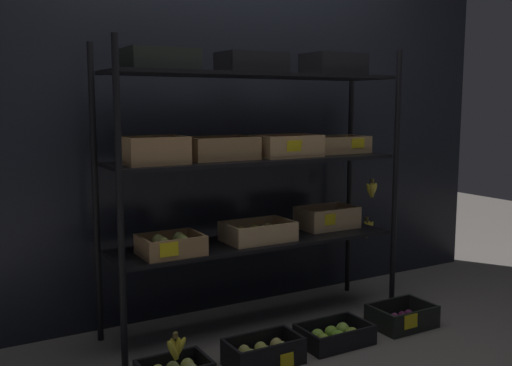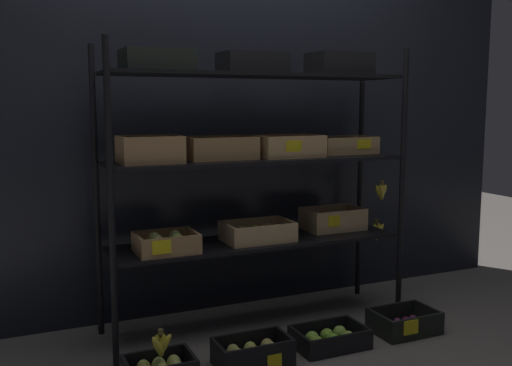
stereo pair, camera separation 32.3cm
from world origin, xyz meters
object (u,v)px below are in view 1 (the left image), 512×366
(crate_ground_apple_green, at_px, (334,336))
(crate_ground_plum, at_px, (402,319))
(display_rack, at_px, (257,157))
(banana_bunch_loose, at_px, (176,348))
(crate_ground_left_pear, at_px, (264,353))

(crate_ground_apple_green, distance_m, crate_ground_plum, 0.48)
(crate_ground_apple_green, height_order, crate_ground_plum, crate_ground_plum)
(crate_ground_apple_green, bearing_deg, display_rack, 114.36)
(display_rack, distance_m, banana_bunch_loose, 1.15)
(crate_ground_left_pear, bearing_deg, crate_ground_apple_green, 2.95)
(display_rack, bearing_deg, crate_ground_apple_green, -65.64)
(crate_ground_apple_green, height_order, banana_bunch_loose, banana_bunch_loose)
(crate_ground_left_pear, distance_m, crate_ground_plum, 0.93)
(crate_ground_apple_green, xyz_separation_m, banana_bunch_loose, (-0.90, -0.01, 0.13))
(crate_ground_apple_green, bearing_deg, banana_bunch_loose, -179.11)
(banana_bunch_loose, bearing_deg, crate_ground_plum, 0.61)
(display_rack, height_order, crate_ground_left_pear, display_rack)
(display_rack, bearing_deg, banana_bunch_loose, -145.71)
(crate_ground_plum, height_order, banana_bunch_loose, banana_bunch_loose)
(display_rack, bearing_deg, crate_ground_left_pear, -116.63)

